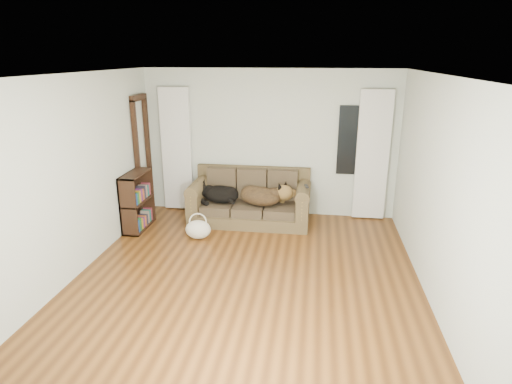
# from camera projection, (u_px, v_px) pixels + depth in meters

# --- Properties ---
(floor) EXTENTS (5.00, 5.00, 0.00)m
(floor) POSITION_uv_depth(u_px,v_px,m) (247.00, 277.00, 5.68)
(floor) COLOR #49290F
(floor) RESTS_ON ground
(ceiling) EXTENTS (5.00, 5.00, 0.00)m
(ceiling) POSITION_uv_depth(u_px,v_px,m) (245.00, 74.00, 4.88)
(ceiling) COLOR white
(ceiling) RESTS_ON ground
(wall_back) EXTENTS (4.50, 0.04, 2.60)m
(wall_back) POSITION_uv_depth(u_px,v_px,m) (269.00, 144.00, 7.64)
(wall_back) COLOR beige
(wall_back) RESTS_ON ground
(wall_left) EXTENTS (0.04, 5.00, 2.60)m
(wall_left) POSITION_uv_depth(u_px,v_px,m) (77.00, 176.00, 5.59)
(wall_left) COLOR beige
(wall_left) RESTS_ON ground
(wall_right) EXTENTS (0.04, 5.00, 2.60)m
(wall_right) POSITION_uv_depth(u_px,v_px,m) (437.00, 191.00, 4.97)
(wall_right) COLOR beige
(wall_right) RESTS_ON ground
(curtain_left) EXTENTS (0.55, 0.08, 2.25)m
(curtain_left) POSITION_uv_depth(u_px,v_px,m) (177.00, 150.00, 7.84)
(curtain_left) COLOR white
(curtain_left) RESTS_ON ground
(curtain_right) EXTENTS (0.55, 0.08, 2.25)m
(curtain_right) POSITION_uv_depth(u_px,v_px,m) (372.00, 156.00, 7.36)
(curtain_right) COLOR white
(curtain_right) RESTS_ON ground
(window_pane) EXTENTS (0.50, 0.03, 1.20)m
(window_pane) POSITION_uv_depth(u_px,v_px,m) (352.00, 141.00, 7.38)
(window_pane) COLOR black
(window_pane) RESTS_ON wall_back
(door_casing) EXTENTS (0.07, 0.60, 2.10)m
(door_casing) POSITION_uv_depth(u_px,v_px,m) (143.00, 159.00, 7.59)
(door_casing) COLOR black
(door_casing) RESTS_ON ground
(sofa) EXTENTS (2.05, 0.89, 0.84)m
(sofa) POSITION_uv_depth(u_px,v_px,m) (250.00, 197.00, 7.44)
(sofa) COLOR brown
(sofa) RESTS_ON floor
(dog_black_lab) EXTENTS (0.81, 0.69, 0.29)m
(dog_black_lab) POSITION_uv_depth(u_px,v_px,m) (218.00, 194.00, 7.48)
(dog_black_lab) COLOR black
(dog_black_lab) RESTS_ON sofa
(dog_shepherd) EXTENTS (0.90, 0.76, 0.34)m
(dog_shepherd) POSITION_uv_depth(u_px,v_px,m) (263.00, 197.00, 7.33)
(dog_shepherd) COLOR black
(dog_shepherd) RESTS_ON sofa
(tv_remote) EXTENTS (0.09, 0.20, 0.02)m
(tv_remote) POSITION_uv_depth(u_px,v_px,m) (307.00, 186.00, 7.11)
(tv_remote) COLOR black
(tv_remote) RESTS_ON sofa
(tote_bag) EXTENTS (0.47, 0.39, 0.30)m
(tote_bag) POSITION_uv_depth(u_px,v_px,m) (198.00, 229.00, 6.83)
(tote_bag) COLOR beige
(tote_bag) RESTS_ON floor
(bookshelf) EXTENTS (0.30, 0.78, 0.97)m
(bookshelf) POSITION_uv_depth(u_px,v_px,m) (137.00, 200.00, 7.14)
(bookshelf) COLOR black
(bookshelf) RESTS_ON floor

